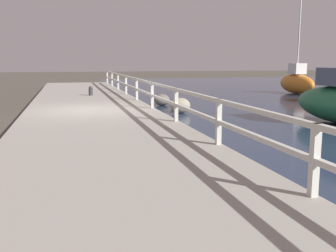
# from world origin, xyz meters

# --- Properties ---
(ground_plane) EXTENTS (120.00, 120.00, 0.00)m
(ground_plane) POSITION_xyz_m (0.00, 0.00, 0.00)
(ground_plane) COLOR #4C473D
(dock_walkway) EXTENTS (4.55, 36.00, 0.31)m
(dock_walkway) POSITION_xyz_m (0.00, 0.00, 0.16)
(dock_walkway) COLOR #9E998E
(dock_walkway) RESTS_ON ground
(railing) EXTENTS (0.10, 32.50, 0.95)m
(railing) POSITION_xyz_m (2.17, -0.00, 0.96)
(railing) COLOR beige
(railing) RESTS_ON dock_walkway
(boulder_near_dock) EXTENTS (0.70, 0.63, 0.53)m
(boulder_near_dock) POSITION_xyz_m (3.33, 3.33, 0.26)
(boulder_near_dock) COLOR #666056
(boulder_near_dock) RESTS_ON ground
(boulder_upstream) EXTENTS (0.80, 0.72, 0.60)m
(boulder_upstream) POSITION_xyz_m (3.42, 0.66, 0.30)
(boulder_upstream) COLOR gray
(boulder_upstream) RESTS_ON ground
(boulder_far_strip) EXTENTS (0.46, 0.41, 0.34)m
(boulder_far_strip) POSITION_xyz_m (3.83, 2.69, 0.17)
(boulder_far_strip) COLOR gray
(boulder_far_strip) RESTS_ON ground
(mooring_bollard) EXTENTS (0.21, 0.21, 0.46)m
(mooring_bollard) POSITION_xyz_m (0.33, 5.93, 0.54)
(mooring_bollard) COLOR #333338
(mooring_bollard) RESTS_ON dock_walkway
(sailboat_orange) EXTENTS (1.09, 3.50, 6.86)m
(sailboat_orange) POSITION_xyz_m (12.90, 7.64, 0.72)
(sailboat_orange) COLOR orange
(sailboat_orange) RESTS_ON water_surface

